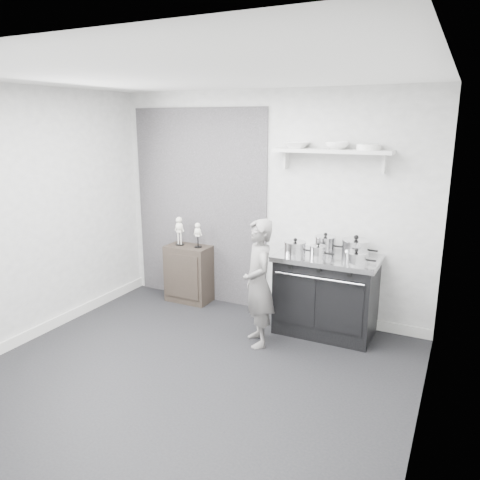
# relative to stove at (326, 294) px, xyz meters

# --- Properties ---
(ground) EXTENTS (4.00, 4.00, 0.00)m
(ground) POSITION_rel_stove_xyz_m (-0.87, -1.48, -0.45)
(ground) COLOR black
(ground) RESTS_ON ground
(room_shell) EXTENTS (4.02, 3.62, 2.71)m
(room_shell) POSITION_rel_stove_xyz_m (-0.96, -1.33, 1.18)
(room_shell) COLOR #A6A6A4
(room_shell) RESTS_ON ground
(wall_shelf) EXTENTS (1.30, 0.26, 0.24)m
(wall_shelf) POSITION_rel_stove_xyz_m (-0.07, 0.20, 1.55)
(wall_shelf) COLOR silver
(wall_shelf) RESTS_ON room_shell
(stove) EXTENTS (1.12, 0.70, 0.90)m
(stove) POSITION_rel_stove_xyz_m (0.00, 0.00, 0.00)
(stove) COLOR black
(stove) RESTS_ON ground
(side_cabinet) EXTENTS (0.58, 0.34, 0.75)m
(side_cabinet) POSITION_rel_stove_xyz_m (-1.90, 0.13, -0.08)
(side_cabinet) COLOR black
(side_cabinet) RESTS_ON ground
(child) EXTENTS (0.56, 0.59, 1.37)m
(child) POSITION_rel_stove_xyz_m (-0.57, -0.60, 0.23)
(child) COLOR slate
(child) RESTS_ON ground
(pot_front_left) EXTENTS (0.33, 0.24, 0.19)m
(pot_front_left) POSITION_rel_stove_xyz_m (-0.34, -0.13, 0.52)
(pot_front_left) COLOR silver
(pot_front_left) RESTS_ON stove
(pot_back_left) EXTENTS (0.33, 0.24, 0.23)m
(pot_back_left) POSITION_rel_stove_xyz_m (-0.07, 0.12, 0.54)
(pot_back_left) COLOR silver
(pot_back_left) RESTS_ON stove
(pot_back_right) EXTENTS (0.39, 0.30, 0.24)m
(pot_back_right) POSITION_rel_stove_xyz_m (0.27, 0.11, 0.54)
(pot_back_right) COLOR silver
(pot_back_right) RESTS_ON stove
(pot_front_right) EXTENTS (0.32, 0.24, 0.17)m
(pot_front_right) POSITION_rel_stove_xyz_m (0.34, -0.17, 0.51)
(pot_front_right) COLOR silver
(pot_front_right) RESTS_ON stove
(pot_front_center) EXTENTS (0.27, 0.18, 0.17)m
(pot_front_center) POSITION_rel_stove_xyz_m (-0.08, -0.13, 0.52)
(pot_front_center) COLOR silver
(pot_front_center) RESTS_ON stove
(skeleton_full) EXTENTS (0.12, 0.08, 0.43)m
(skeleton_full) POSITION_rel_stove_xyz_m (-2.03, 0.13, 0.52)
(skeleton_full) COLOR silver
(skeleton_full) RESTS_ON side_cabinet
(skeleton_torso) EXTENTS (0.10, 0.07, 0.37)m
(skeleton_torso) POSITION_rel_stove_xyz_m (-1.75, 0.13, 0.49)
(skeleton_torso) COLOR silver
(skeleton_torso) RESTS_ON side_cabinet
(bowl_large) EXTENTS (0.29, 0.29, 0.07)m
(bowl_large) POSITION_rel_stove_xyz_m (-0.47, 0.19, 1.62)
(bowl_large) COLOR white
(bowl_large) RESTS_ON wall_shelf
(bowl_small) EXTENTS (0.25, 0.25, 0.08)m
(bowl_small) POSITION_rel_stove_xyz_m (-0.01, 0.19, 1.63)
(bowl_small) COLOR white
(bowl_small) RESTS_ON wall_shelf
(plate_stack) EXTENTS (0.25, 0.25, 0.06)m
(plate_stack) POSITION_rel_stove_xyz_m (0.32, 0.19, 1.62)
(plate_stack) COLOR white
(plate_stack) RESTS_ON wall_shelf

